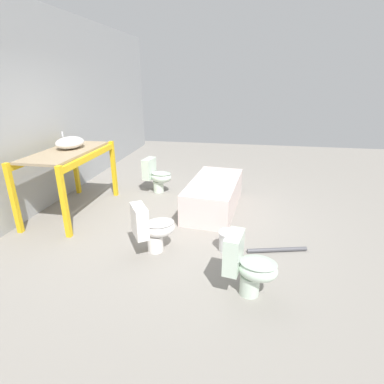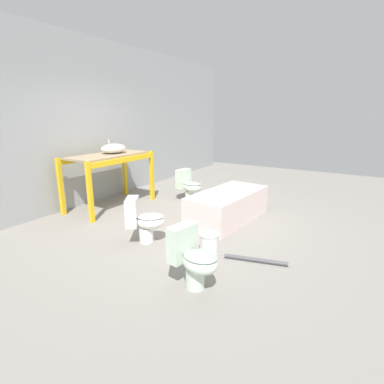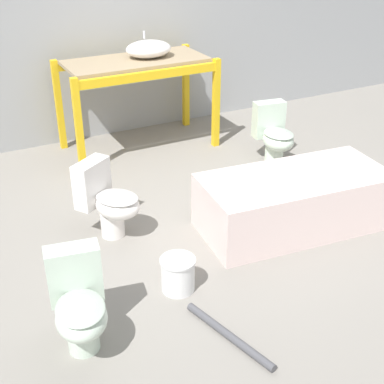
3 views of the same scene
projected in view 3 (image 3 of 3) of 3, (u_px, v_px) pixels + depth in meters
name	position (u px, v px, depth m)	size (l,w,h in m)	color
ground_plane	(204.00, 212.00, 4.95)	(12.00, 12.00, 0.00)	gray
shelving_rack	(136.00, 74.00, 5.90)	(1.68, 0.83, 1.03)	yellow
sink_basin	(149.00, 49.00, 5.86)	(0.51, 0.40, 0.26)	white
bathtub_main	(294.00, 198.00, 4.61)	(1.68, 0.90, 0.50)	silver
toilet_near	(79.00, 305.00, 3.30)	(0.41, 0.57, 0.65)	silver
toilet_far	(274.00, 135.00, 5.74)	(0.40, 0.57, 0.65)	silver
toilet_extra	(108.00, 200.00, 4.47)	(0.56, 0.62, 0.65)	white
bucket_white	(178.00, 273.00, 3.90)	(0.26, 0.26, 0.26)	white
loose_pipe	(229.00, 335.00, 3.49)	(0.24, 0.76, 0.05)	#4C4C51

